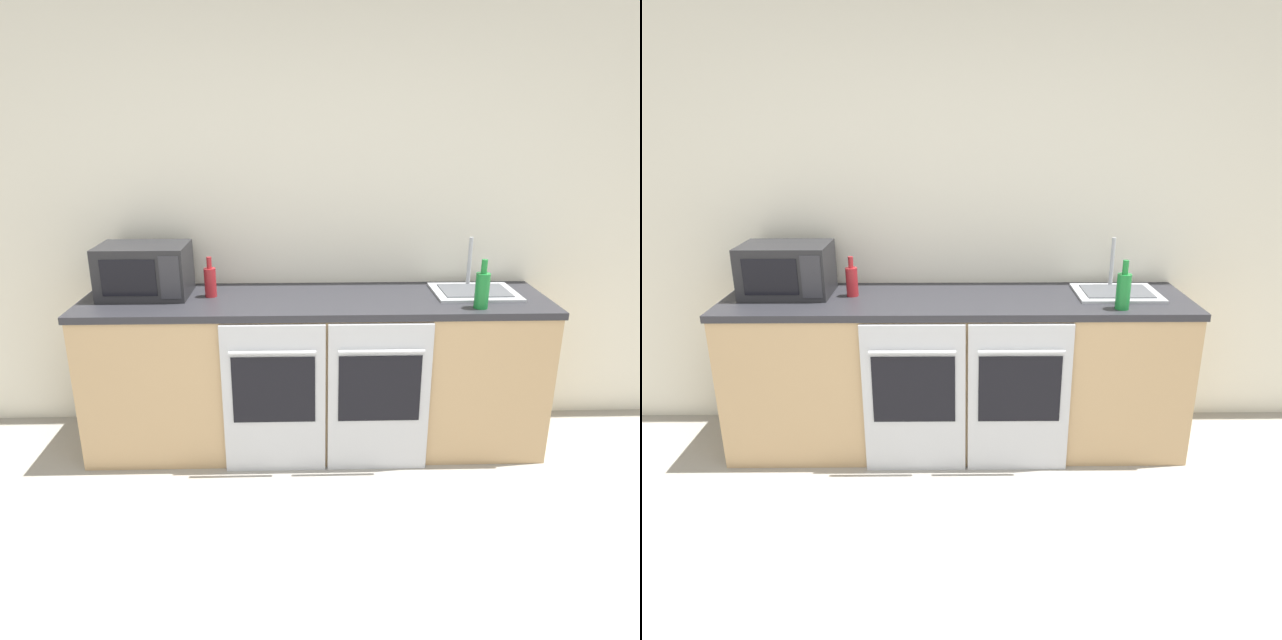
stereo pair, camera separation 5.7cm
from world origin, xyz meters
The scene contains 8 objects.
wall_back centered at (0.00, 2.47, 1.30)m, with size 10.00×0.06×2.60m.
counter_back centered at (0.00, 2.13, 0.46)m, with size 2.67×0.66×0.93m.
oven_left centered at (-0.23, 1.79, 0.45)m, with size 0.56×0.06×0.88m.
oven_right centered at (0.34, 1.79, 0.45)m, with size 0.56×0.06×0.88m.
microwave centered at (-0.98, 2.20, 1.08)m, with size 0.50×0.34×0.30m.
bottle_red centered at (-0.60, 2.16, 1.02)m, with size 0.07×0.07×0.23m.
bottle_green centered at (0.89, 1.90, 1.03)m, with size 0.08×0.08×0.27m.
sink centered at (0.94, 2.19, 0.94)m, with size 0.48×0.38×0.31m.
Camera 2 is at (-0.00, -1.02, 1.88)m, focal length 32.00 mm.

